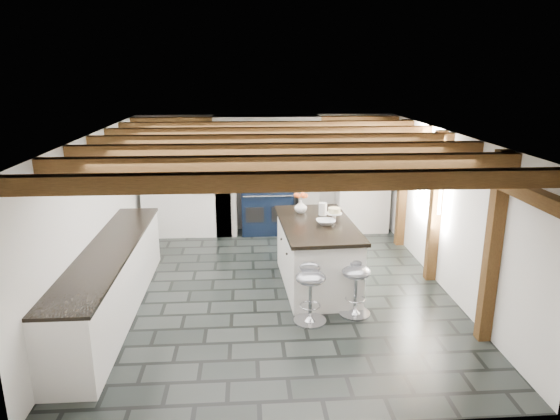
{
  "coord_description": "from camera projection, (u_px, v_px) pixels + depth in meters",
  "views": [
    {
      "loc": [
        -0.39,
        -6.82,
        3.15
      ],
      "look_at": [
        0.1,
        0.4,
        1.1
      ],
      "focal_mm": 32.0,
      "sensor_mm": 36.0,
      "label": 1
    }
  ],
  "objects": [
    {
      "name": "ground",
      "position": [
        275.0,
        288.0,
        7.43
      ],
      "size": [
        6.0,
        6.0,
        0.0
      ],
      "primitive_type": "plane",
      "color": "black",
      "rests_on": "ground"
    },
    {
      "name": "room_shell",
      "position": [
        234.0,
        196.0,
        8.46
      ],
      "size": [
        6.0,
        6.03,
        6.0
      ],
      "color": "white",
      "rests_on": "ground"
    },
    {
      "name": "range_cooker",
      "position": [
        267.0,
        210.0,
        9.87
      ],
      "size": [
        1.0,
        0.63,
        0.99
      ],
      "color": "black",
      "rests_on": "ground"
    },
    {
      "name": "kitchen_island",
      "position": [
        316.0,
        253.0,
        7.44
      ],
      "size": [
        1.14,
        2.04,
        1.32
      ],
      "rotation": [
        0.0,
        0.0,
        0.05
      ],
      "color": "white",
      "rests_on": "ground"
    },
    {
      "name": "bar_stool_near",
      "position": [
        356.0,
        281.0,
        6.52
      ],
      "size": [
        0.42,
        0.42,
        0.78
      ],
      "rotation": [
        0.0,
        0.0,
        0.03
      ],
      "color": "silver",
      "rests_on": "ground"
    },
    {
      "name": "bar_stool_far",
      "position": [
        311.0,
        287.0,
        6.32
      ],
      "size": [
        0.45,
        0.45,
        0.79
      ],
      "rotation": [
        0.0,
        0.0,
        -0.19
      ],
      "color": "silver",
      "rests_on": "ground"
    }
  ]
}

